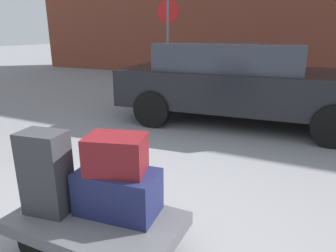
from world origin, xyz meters
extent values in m
cube|color=#4C4C51|center=(0.00, 0.00, 0.29)|extent=(1.21, 0.71, 0.10)
cylinder|color=black|center=(0.41, 0.24, 0.12)|extent=(0.24, 0.06, 0.24)
cylinder|color=black|center=(-0.41, 0.24, 0.12)|extent=(0.24, 0.06, 0.24)
cylinder|color=black|center=(-0.41, -0.24, 0.12)|extent=(0.24, 0.06, 0.24)
cube|color=#191E47|center=(0.11, 0.13, 0.50)|extent=(0.62, 0.40, 0.32)
cube|color=#2D2D33|center=(-0.36, -0.08, 0.65)|extent=(0.35, 0.26, 0.62)
cube|color=maroon|center=(0.11, 0.13, 0.80)|extent=(0.47, 0.39, 0.27)
cube|color=black|center=(0.15, 4.04, 0.64)|extent=(4.43, 2.15, 0.64)
cube|color=#2D333D|center=(-0.10, 4.02, 1.19)|extent=(2.53, 1.78, 0.46)
cylinder|color=black|center=(1.49, 5.00, 0.32)|extent=(0.66, 0.27, 0.64)
cylinder|color=black|center=(1.63, 3.31, 0.32)|extent=(0.66, 0.27, 0.64)
cylinder|color=black|center=(-1.34, 4.77, 0.32)|extent=(0.66, 0.27, 0.64)
cylinder|color=black|center=(-1.20, 3.08, 0.32)|extent=(0.66, 0.27, 0.64)
cylinder|color=slate|center=(-1.77, 4.92, 1.13)|extent=(0.07, 0.07, 2.26)
cylinder|color=red|center=(-1.77, 4.92, 2.01)|extent=(0.50, 0.03, 0.50)
camera|label=1|loc=(1.29, -1.52, 1.62)|focal=32.94mm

